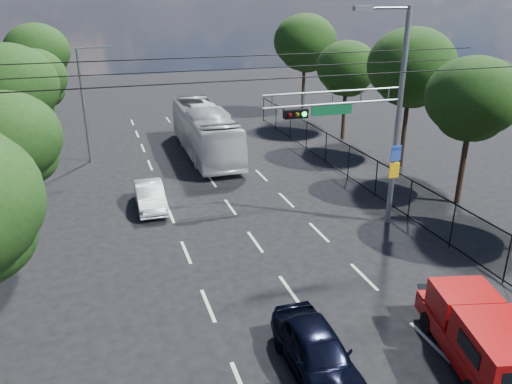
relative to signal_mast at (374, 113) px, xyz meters
name	(u,v)px	position (x,y,z in m)	size (l,w,h in m)	color
ground	(342,363)	(-5.28, -7.99, -5.24)	(120.00, 120.00, 0.00)	black
lane_markings	(220,193)	(-5.28, 6.01, -5.24)	(6.12, 38.00, 0.01)	beige
signal_mast	(374,113)	(0.00, 0.00, 0.00)	(6.43, 0.39, 9.50)	slate
streetlight_left	(86,100)	(-11.62, 14.01, -1.30)	(2.09, 0.22, 7.08)	slate
utility_wires	(248,67)	(-5.28, 0.84, 1.99)	(22.00, 5.04, 0.74)	black
fence_right	(365,171)	(2.32, 4.18, -4.21)	(0.06, 34.03, 2.00)	black
tree_right_b	(472,104)	(5.93, 1.03, -0.19)	(4.50, 4.50, 7.31)	black
tree_right_c	(411,72)	(6.53, 7.03, 0.49)	(5.10, 5.10, 8.29)	black
tree_right_d	(347,72)	(6.13, 14.03, -0.39)	(4.32, 4.32, 7.02)	black
tree_right_e	(305,46)	(6.33, 22.03, 0.69)	(5.28, 5.28, 8.58)	black
tree_left_b	(8,145)	(-14.47, 2.03, -0.66)	(4.08, 4.08, 6.63)	black
tree_left_c	(10,93)	(-15.07, 9.03, 0.15)	(4.80, 4.80, 7.80)	black
tree_left_d	(34,82)	(-14.67, 17.03, -0.52)	(4.20, 4.20, 6.83)	black
tree_left_e	(38,56)	(-14.87, 25.03, 0.29)	(4.92, 4.92, 7.99)	black
red_pickup	(482,336)	(-1.66, -9.25, -4.25)	(2.95, 5.28, 1.87)	black
navy_hatchback	(317,352)	(-6.13, -8.08, -4.55)	(1.63, 4.06, 1.38)	black
white_bus	(205,131)	(-4.42, 13.32, -3.68)	(2.62, 11.22, 3.12)	silver
white_van	(150,196)	(-9.07, 5.18, -4.62)	(1.33, 3.80, 1.25)	silver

